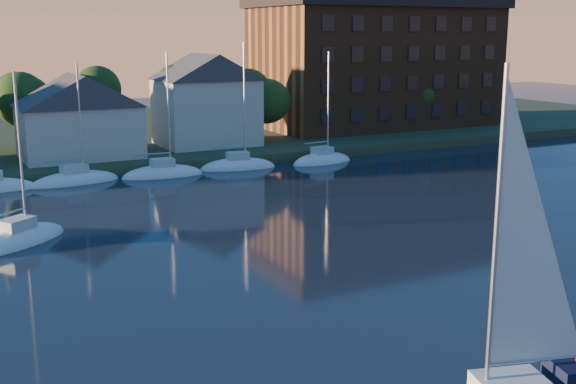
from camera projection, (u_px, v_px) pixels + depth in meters
shoreline_land at (100, 140)px, 89.33m from camera, size 160.00×50.00×2.00m
wooden_dock at (156, 170)px, 69.43m from camera, size 120.00×3.00×1.00m
clubhouse_centre at (79, 115)px, 69.93m from camera, size 11.55×8.40×8.08m
clubhouse_east at (206, 99)px, 77.80m from camera, size 10.50×8.40×9.80m
condo_block at (376, 58)px, 93.89m from camera, size 31.00×17.00×17.40m
tree_line at (141, 87)px, 78.30m from camera, size 93.40×5.40×8.90m
moored_fleet at (30, 187)px, 61.39m from camera, size 63.50×2.40×12.05m
drifting_sailboat_left at (18, 242)px, 45.20m from camera, size 7.57×6.47×11.78m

